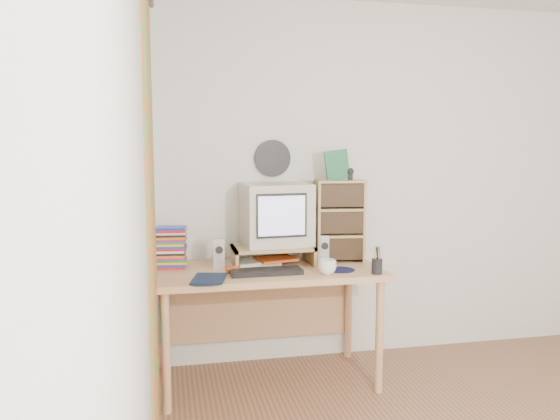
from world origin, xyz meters
name	(u,v)px	position (x,y,z in m)	size (l,w,h in m)	color
back_wall	(398,182)	(0.00, 1.75, 1.25)	(3.50, 3.50, 0.00)	white
left_wall	(136,224)	(-1.75, 0.00, 1.25)	(3.50, 3.50, 0.00)	white
curtain	(152,231)	(-1.71, 0.48, 1.15)	(2.20, 2.20, 0.00)	#D14C1D
wall_disc	(273,158)	(-0.93, 1.73, 1.43)	(0.25, 0.25, 0.02)	black
desk	(266,286)	(-1.03, 1.44, 0.62)	(1.40, 0.70, 0.75)	tan
monitor_riser	(273,250)	(-0.98, 1.48, 0.84)	(0.52, 0.30, 0.12)	tan
crt_monitor	(276,214)	(-0.94, 1.53, 1.07)	(0.42, 0.42, 0.40)	beige
speaker_left	(219,253)	(-1.33, 1.44, 0.84)	(0.07, 0.07, 0.19)	#AEAEB3
speaker_right	(323,249)	(-0.65, 1.45, 0.84)	(0.07, 0.07, 0.19)	#AEAEB3
keyboard	(266,272)	(-1.07, 1.22, 0.76)	(0.43, 0.14, 0.03)	black
dvd_stack	(171,247)	(-1.62, 1.52, 0.88)	(0.18, 0.13, 0.26)	brown
cd_rack	(340,221)	(-0.52, 1.49, 1.02)	(0.32, 0.17, 0.54)	tan
mug	(327,267)	(-0.71, 1.14, 0.79)	(0.11, 0.11, 0.09)	white
diary	(193,277)	(-1.51, 1.14, 0.77)	(0.22, 0.17, 0.04)	#0F1C3A
mousepad	(340,270)	(-0.60, 1.23, 0.75)	(0.18, 0.18, 0.00)	black
pen_cup	(377,263)	(-0.42, 1.09, 0.81)	(0.06, 0.06, 0.13)	black
papers	(263,261)	(-1.04, 1.50, 0.77)	(0.28, 0.21, 0.04)	beige
red_box	(233,270)	(-1.26, 1.29, 0.77)	(0.08, 0.05, 0.04)	#B13E12
game_box	(337,165)	(-0.54, 1.50, 1.39)	(0.15, 0.03, 0.20)	#1B5F35
webcam	(350,174)	(-0.46, 1.48, 1.33)	(0.05, 0.05, 0.08)	black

